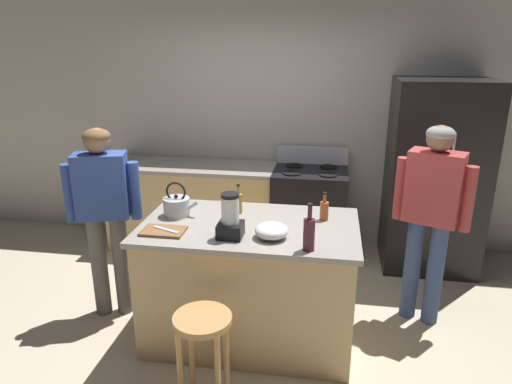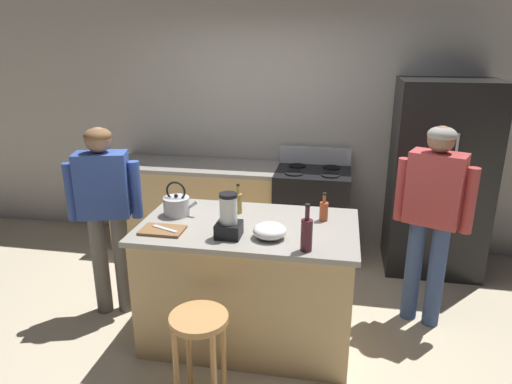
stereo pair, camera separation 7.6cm
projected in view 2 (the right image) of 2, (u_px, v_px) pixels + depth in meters
name	position (u px, v px, depth m)	size (l,w,h in m)	color
ground_plane	(249.00, 335.00, 3.66)	(14.00, 14.00, 0.00)	beige
back_wall	(283.00, 123.00, 5.06)	(8.00, 0.10, 2.70)	#BCB7AD
kitchen_island	(249.00, 282.00, 3.51)	(1.58, 0.93, 0.95)	tan
back_counter_run	(205.00, 206.00, 5.10)	(2.00, 0.64, 0.95)	tan
refrigerator	(439.00, 178.00, 4.49)	(0.90, 0.73, 1.88)	black
stove_range	(311.00, 213.00, 4.87)	(0.76, 0.65, 1.13)	black
person_by_island_left	(105.00, 205.00, 3.70)	(0.59, 0.32, 1.60)	#66605B
person_by_sink_right	(433.00, 209.00, 3.55)	(0.58, 0.36, 1.63)	#384C7A
bar_stool	(200.00, 336.00, 2.82)	(0.36, 0.36, 0.65)	#B7844C
blender_appliance	(229.00, 219.00, 3.12)	(0.17, 0.17, 0.31)	black
bottle_wine	(307.00, 234.00, 2.91)	(0.08, 0.08, 0.32)	#471923
bottle_cooking_sauce	(324.00, 211.00, 3.41)	(0.06, 0.06, 0.22)	#B24C26
bottle_vinegar	(238.00, 202.00, 3.56)	(0.06, 0.06, 0.24)	olive
mixing_bowl	(270.00, 231.00, 3.12)	(0.23, 0.23, 0.10)	white
tea_kettle	(177.00, 205.00, 3.52)	(0.28, 0.20, 0.27)	#B7BABF
cutting_board	(162.00, 230.00, 3.24)	(0.30, 0.20, 0.02)	brown
chef_knife	(165.00, 229.00, 3.23)	(0.22, 0.03, 0.01)	#B7BABF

